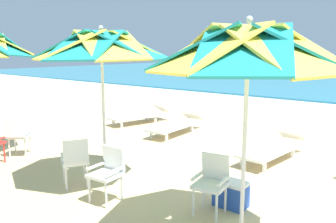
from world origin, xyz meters
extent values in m
plane|color=#D3B784|center=(0.00, 0.00, 0.00)|extent=(80.00, 80.00, 0.00)
cylinder|color=silver|center=(0.10, -2.75, 1.10)|extent=(0.05, 0.05, 2.20)
cube|color=teal|center=(0.63, -2.53, 2.38)|extent=(1.29, 1.23, 0.54)
cube|color=#EFDB4C|center=(0.32, -2.22, 2.38)|extent=(1.23, 1.30, 0.54)
cube|color=teal|center=(-0.11, -2.22, 2.38)|extent=(1.23, 1.29, 0.54)
cube|color=#EFDB4C|center=(-0.42, -2.53, 2.38)|extent=(1.30, 1.23, 0.54)
cube|color=teal|center=(-0.42, -2.96, 2.38)|extent=(1.29, 1.23, 0.54)
cube|color=#EFDB4C|center=(-0.11, -3.27, 2.38)|extent=(1.23, 1.30, 0.54)
cube|color=teal|center=(0.32, -3.27, 2.38)|extent=(1.23, 1.29, 0.54)
cube|color=#EFDB4C|center=(0.63, -2.96, 2.38)|extent=(1.30, 1.23, 0.54)
sphere|color=silver|center=(0.10, -2.75, 2.69)|extent=(0.08, 0.08, 0.08)
cube|color=white|center=(-0.61, -2.33, 0.44)|extent=(0.51, 0.51, 0.05)
cube|color=white|center=(-0.65, -2.13, 0.67)|extent=(0.43, 0.16, 0.40)
cube|color=white|center=(-0.42, -2.30, 0.55)|extent=(0.10, 0.40, 0.03)
cube|color=white|center=(-0.81, -2.37, 0.55)|extent=(0.10, 0.40, 0.03)
cylinder|color=white|center=(-0.41, -2.48, 0.21)|extent=(0.04, 0.04, 0.41)
cylinder|color=white|center=(-0.76, -2.53, 0.21)|extent=(0.04, 0.04, 0.41)
cylinder|color=white|center=(-0.47, -2.13, 0.21)|extent=(0.04, 0.04, 0.41)
cylinder|color=white|center=(-0.82, -2.19, 0.21)|extent=(0.04, 0.04, 0.41)
cylinder|color=silver|center=(-2.76, -2.44, 1.14)|extent=(0.05, 0.05, 2.29)
cube|color=teal|center=(-2.24, -2.22, 2.44)|extent=(1.29, 1.23, 0.50)
cube|color=#EFDB4C|center=(-2.55, -1.92, 2.44)|extent=(1.22, 1.31, 0.50)
cube|color=teal|center=(-2.98, -1.92, 2.44)|extent=(1.23, 1.29, 0.50)
cube|color=#EFDB4C|center=(-3.28, -2.22, 2.44)|extent=(1.31, 1.22, 0.50)
cube|color=teal|center=(-3.28, -2.65, 2.44)|extent=(1.29, 1.23, 0.50)
cube|color=#EFDB4C|center=(-2.98, -2.95, 2.44)|extent=(1.22, 1.31, 0.50)
cube|color=teal|center=(-2.55, -2.95, 2.44)|extent=(1.23, 1.29, 0.50)
cube|color=#EFDB4C|center=(-2.24, -2.65, 2.44)|extent=(1.31, 1.22, 0.50)
sphere|color=silver|center=(-2.76, -2.44, 2.73)|extent=(0.08, 0.08, 0.08)
cube|color=white|center=(-2.11, -2.99, 0.44)|extent=(0.48, 0.48, 0.05)
cube|color=white|center=(-2.13, -2.79, 0.67)|extent=(0.43, 0.13, 0.40)
cube|color=white|center=(-1.91, -2.97, 0.55)|extent=(0.08, 0.40, 0.03)
cube|color=white|center=(-2.31, -3.01, 0.55)|extent=(0.08, 0.40, 0.03)
cylinder|color=white|center=(-1.92, -3.15, 0.21)|extent=(0.04, 0.04, 0.41)
cylinder|color=white|center=(-2.27, -3.19, 0.21)|extent=(0.04, 0.04, 0.41)
cylinder|color=white|center=(-1.96, -2.80, 0.21)|extent=(0.04, 0.04, 0.41)
cylinder|color=white|center=(-2.31, -2.84, 0.21)|extent=(0.04, 0.04, 0.41)
cube|color=white|center=(-3.05, -2.88, 0.44)|extent=(0.60, 0.60, 0.05)
cube|color=white|center=(-2.87, -2.98, 0.67)|extent=(0.29, 0.41, 0.40)
cube|color=white|center=(-3.14, -3.05, 0.55)|extent=(0.37, 0.23, 0.03)
cube|color=white|center=(-2.95, -2.70, 0.55)|extent=(0.37, 0.23, 0.03)
cylinder|color=white|center=(-3.29, -2.95, 0.21)|extent=(0.04, 0.04, 0.41)
cylinder|color=white|center=(-3.12, -2.64, 0.21)|extent=(0.04, 0.04, 0.41)
cylinder|color=white|center=(-2.98, -3.12, 0.21)|extent=(0.04, 0.04, 0.41)
cylinder|color=white|center=(-2.81, -2.81, 0.21)|extent=(0.04, 0.04, 0.41)
cube|color=teal|center=(-5.66, -2.70, 2.46)|extent=(1.17, 1.09, 0.54)
cube|color=#EFDB4C|center=(-5.94, -2.43, 2.46)|extent=(1.10, 1.13, 0.54)
cube|color=teal|center=(-6.32, -2.43, 2.46)|extent=(1.09, 1.17, 0.54)
cube|color=white|center=(-5.55, -2.56, 0.44)|extent=(0.62, 0.62, 0.05)
cube|color=white|center=(-5.41, -2.70, 0.67)|extent=(0.37, 0.35, 0.40)
cube|color=white|center=(-5.70, -2.69, 0.55)|extent=(0.30, 0.32, 0.03)
cube|color=white|center=(-5.40, -2.42, 0.55)|extent=(0.30, 0.32, 0.03)
cylinder|color=white|center=(-5.80, -2.55, 0.21)|extent=(0.04, 0.04, 0.41)
cylinder|color=white|center=(-5.54, -2.31, 0.21)|extent=(0.04, 0.04, 0.41)
cylinder|color=white|center=(-5.56, -2.81, 0.21)|extent=(0.04, 0.04, 0.41)
cylinder|color=white|center=(-5.30, -2.57, 0.21)|extent=(0.04, 0.04, 0.41)
cylinder|color=red|center=(-5.28, -3.05, 0.21)|extent=(0.04, 0.04, 0.41)
cube|color=white|center=(-0.94, 0.51, 0.25)|extent=(0.78, 1.75, 0.06)
cube|color=white|center=(-0.84, 1.56, 0.44)|extent=(0.65, 0.53, 0.36)
cube|color=white|center=(-0.74, -0.15, 0.11)|extent=(0.06, 0.06, 0.22)
cube|color=white|center=(-1.25, -0.10, 0.11)|extent=(0.06, 0.06, 0.22)
cube|color=white|center=(-0.63, 1.12, 0.11)|extent=(0.06, 0.06, 0.22)
cube|color=white|center=(-1.14, 1.17, 0.11)|extent=(0.06, 0.06, 0.22)
cube|color=white|center=(-4.00, 1.08, 0.25)|extent=(0.75, 1.74, 0.06)
cube|color=white|center=(-4.07, 2.13, 0.44)|extent=(0.64, 0.52, 0.36)
cube|color=white|center=(-3.70, 0.46, 0.11)|extent=(0.06, 0.06, 0.22)
cube|color=white|center=(-4.21, 0.42, 0.11)|extent=(0.06, 0.06, 0.22)
cube|color=white|center=(-3.79, 1.73, 0.11)|extent=(0.06, 0.06, 0.22)
cube|color=white|center=(-4.30, 1.70, 0.11)|extent=(0.06, 0.06, 0.22)
cube|color=white|center=(-5.90, 1.51, 0.25)|extent=(1.01, 1.80, 0.06)
cube|color=white|center=(-5.65, 2.54, 0.44)|extent=(0.70, 0.61, 0.36)
cube|color=white|center=(-5.79, 0.83, 0.11)|extent=(0.06, 0.06, 0.22)
cube|color=white|center=(-6.29, 0.95, 0.11)|extent=(0.06, 0.06, 0.22)
cube|color=white|center=(-5.50, 2.07, 0.11)|extent=(0.06, 0.06, 0.22)
cube|color=white|center=(-6.00, 2.19, 0.11)|extent=(0.06, 0.06, 0.22)
cube|color=blue|center=(-0.50, -1.90, 0.18)|extent=(0.48, 0.32, 0.36)
cube|color=white|center=(-0.50, -1.90, 0.38)|extent=(0.50, 0.34, 0.04)
camera|label=1|loc=(1.91, -6.40, 2.36)|focal=37.32mm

